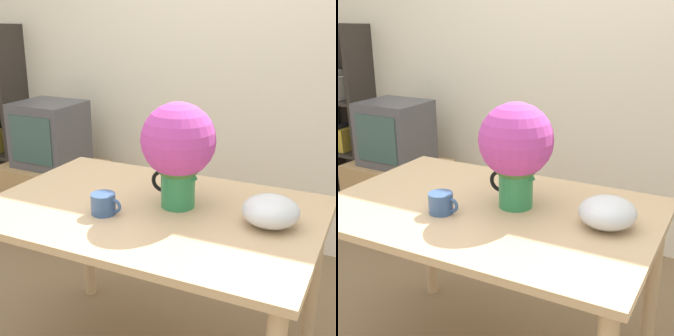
% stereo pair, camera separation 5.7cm
% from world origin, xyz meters
% --- Properties ---
extents(wall_back, '(8.00, 0.05, 2.60)m').
position_xyz_m(wall_back, '(0.00, 1.67, 1.30)').
color(wall_back, '#EDE5CC').
rests_on(wall_back, ground_plane).
extents(table, '(1.31, 0.87, 0.78)m').
position_xyz_m(table, '(0.16, 0.24, 0.68)').
color(table, tan).
rests_on(table, ground_plane).
extents(flower_vase, '(0.29, 0.29, 0.42)m').
position_xyz_m(flower_vase, '(0.25, 0.30, 1.03)').
color(flower_vase, '#2D844C').
rests_on(flower_vase, table).
extents(coffee_mug, '(0.13, 0.09, 0.08)m').
position_xyz_m(coffee_mug, '(0.03, 0.11, 0.83)').
color(coffee_mug, '#385689').
rests_on(coffee_mug, table).
extents(white_bowl, '(0.21, 0.21, 0.11)m').
position_xyz_m(white_bowl, '(0.62, 0.29, 0.84)').
color(white_bowl, silver).
rests_on(white_bowl, table).
extents(tv_stand, '(0.65, 0.51, 0.50)m').
position_xyz_m(tv_stand, '(-1.14, 1.21, 0.25)').
color(tv_stand, tan).
rests_on(tv_stand, ground_plane).
extents(tv_set, '(0.43, 0.39, 0.44)m').
position_xyz_m(tv_set, '(-1.14, 1.21, 0.72)').
color(tv_set, '#4C4C51').
rests_on(tv_set, tv_stand).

